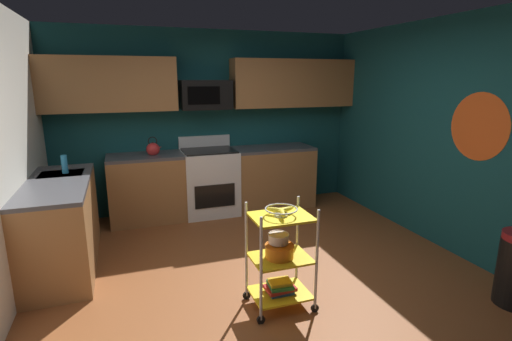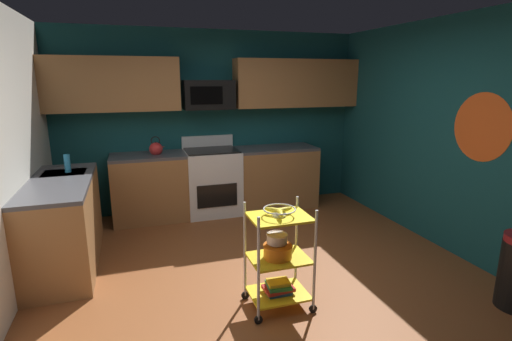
% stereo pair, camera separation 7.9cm
% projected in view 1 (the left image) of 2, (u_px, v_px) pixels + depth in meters
% --- Properties ---
extents(floor, '(4.40, 4.80, 0.04)m').
position_uv_depth(floor, '(268.00, 282.00, 3.80)').
color(floor, brown).
rests_on(floor, ground).
extents(wall_back, '(4.52, 0.06, 2.60)m').
position_uv_depth(wall_back, '(210.00, 122.00, 5.72)').
color(wall_back, '#14474C').
rests_on(wall_back, ground).
extents(wall_right, '(0.06, 4.80, 2.60)m').
position_uv_depth(wall_right, '(460.00, 138.00, 4.21)').
color(wall_right, '#14474C').
rests_on(wall_right, ground).
extents(wall_flower_decal, '(0.00, 0.70, 0.70)m').
position_uv_depth(wall_flower_decal, '(479.00, 127.00, 3.94)').
color(wall_flower_decal, '#E5591E').
extents(counter_run, '(3.67, 2.21, 0.92)m').
position_uv_depth(counter_run, '(172.00, 194.00, 5.04)').
color(counter_run, '#9E6B3D').
rests_on(counter_run, ground).
extents(oven_range, '(0.76, 0.65, 1.10)m').
position_uv_depth(oven_range, '(210.00, 181.00, 5.59)').
color(oven_range, white).
rests_on(oven_range, ground).
extents(upper_cabinets, '(4.40, 0.33, 0.70)m').
position_uv_depth(upper_cabinets, '(213.00, 84.00, 5.42)').
color(upper_cabinets, '#9E6B3D').
extents(microwave, '(0.70, 0.39, 0.40)m').
position_uv_depth(microwave, '(205.00, 95.00, 5.39)').
color(microwave, black).
extents(rolling_cart, '(0.56, 0.40, 0.91)m').
position_uv_depth(rolling_cart, '(280.00, 258.00, 3.27)').
color(rolling_cart, silver).
rests_on(rolling_cart, ground).
extents(fruit_bowl, '(0.27, 0.27, 0.07)m').
position_uv_depth(fruit_bowl, '(281.00, 210.00, 3.17)').
color(fruit_bowl, silver).
rests_on(fruit_bowl, rolling_cart).
extents(mixing_bowl_large, '(0.25, 0.25, 0.11)m').
position_uv_depth(mixing_bowl_large, '(279.00, 251.00, 3.26)').
color(mixing_bowl_large, orange).
rests_on(mixing_bowl_large, rolling_cart).
extents(mixing_bowl_small, '(0.18, 0.18, 0.08)m').
position_uv_depth(mixing_bowl_small, '(279.00, 238.00, 3.27)').
color(mixing_bowl_small, silver).
rests_on(mixing_bowl_small, rolling_cart).
extents(book_stack, '(0.26, 0.21, 0.11)m').
position_uv_depth(book_stack, '(280.00, 287.00, 3.34)').
color(book_stack, '#1E4C8C').
rests_on(book_stack, rolling_cart).
extents(kettle, '(0.21, 0.18, 0.26)m').
position_uv_depth(kettle, '(153.00, 149.00, 5.22)').
color(kettle, red).
rests_on(kettle, counter_run).
extents(dish_soap_bottle, '(0.06, 0.06, 0.20)m').
position_uv_depth(dish_soap_bottle, '(64.00, 164.00, 4.20)').
color(dish_soap_bottle, '#2D8CBF').
rests_on(dish_soap_bottle, counter_run).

